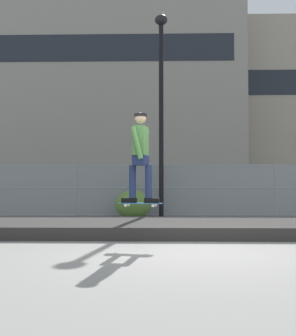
{
  "coord_description": "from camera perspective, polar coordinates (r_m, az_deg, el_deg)",
  "views": [
    {
      "loc": [
        -0.54,
        -7.77,
        1.13
      ],
      "look_at": [
        -0.85,
        4.36,
        1.57
      ],
      "focal_mm": 49.28,
      "sensor_mm": 36.0,
      "label": 1
    }
  ],
  "objects": [
    {
      "name": "ground_plane",
      "position": [
        7.87,
        5.47,
        -10.35
      ],
      "size": [
        120.0,
        120.0,
        0.0
      ],
      "primitive_type": "plane",
      "color": "gray"
    },
    {
      "name": "gravel_berm",
      "position": [
        10.92,
        4.33,
        -7.31
      ],
      "size": [
        16.8,
        3.28,
        0.27
      ],
      "primitive_type": "cube",
      "color": "#33302D",
      "rests_on": "ground_plane"
    },
    {
      "name": "shrub_left",
      "position": [
        15.6,
        -1.87,
        -4.5
      ],
      "size": [
        1.22,
        1.0,
        0.94
      ],
      "color": "#567A33",
      "rests_on": "ground_plane"
    },
    {
      "name": "street_lamp",
      "position": [
        16.03,
        1.64,
        9.47
      ],
      "size": [
        0.44,
        0.44,
        7.0
      ],
      "color": "black",
      "rests_on": "ground_plane"
    },
    {
      "name": "library_building",
      "position": [
        48.33,
        -7.81,
        9.7
      ],
      "size": [
        31.32,
        10.54,
        21.95
      ],
      "color": "gray",
      "rests_on": "ground_plane"
    },
    {
      "name": "parked_car_mid",
      "position": [
        19.76,
        11.77,
        -2.88
      ],
      "size": [
        4.43,
        2.0,
        1.66
      ],
      "color": "#474C54",
      "rests_on": "ground_plane"
    },
    {
      "name": "parked_car_near",
      "position": [
        19.37,
        -3.67,
        -2.94
      ],
      "size": [
        4.55,
        2.27,
        1.66
      ],
      "color": "maroon",
      "rests_on": "ground_plane"
    },
    {
      "name": "skater",
      "position": [
        8.54,
        -0.93,
        2.02
      ],
      "size": [
        0.72,
        0.62,
        1.68
      ],
      "color": "black",
      "rests_on": "skateboard"
    },
    {
      "name": "skateboard",
      "position": [
        8.53,
        -0.93,
        -4.42
      ],
      "size": [
        0.82,
        0.37,
        0.07
      ],
      "color": "#2D608C"
    },
    {
      "name": "chain_fence",
      "position": [
        16.32,
        3.37,
        -2.77
      ],
      "size": [
        21.3,
        0.06,
        1.85
      ],
      "color": "gray",
      "rests_on": "ground_plane"
    }
  ]
}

